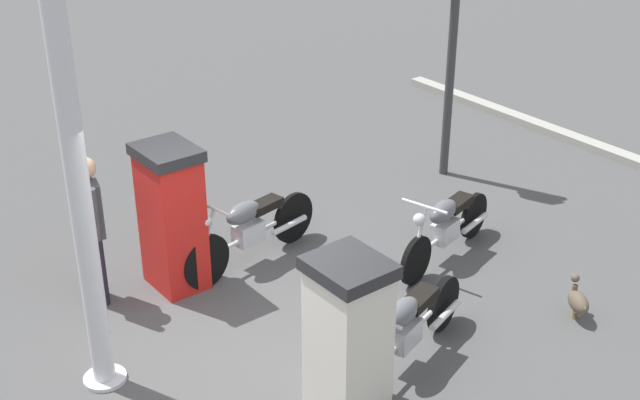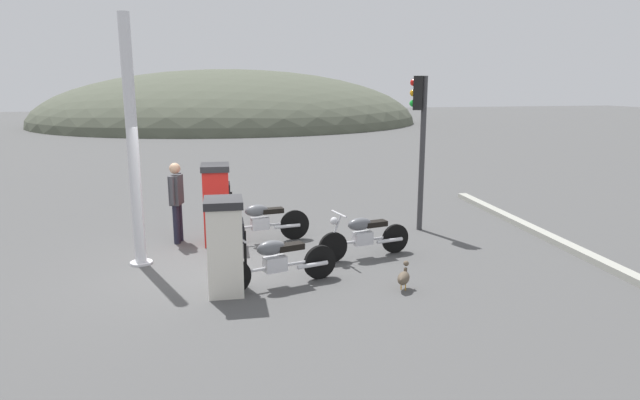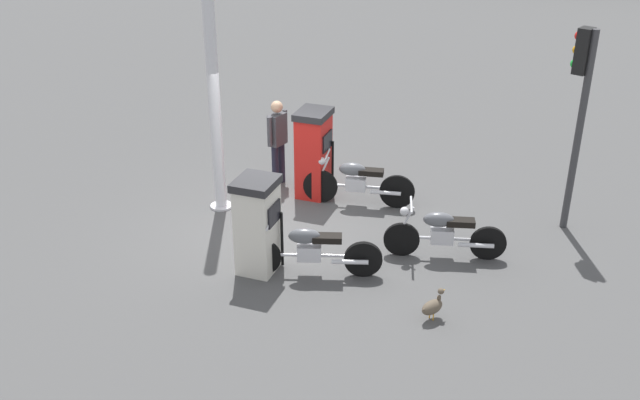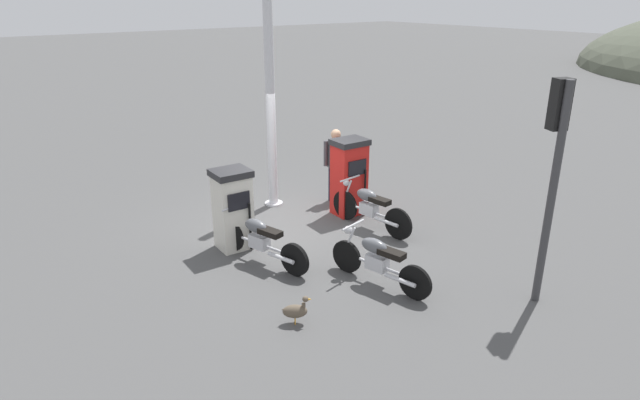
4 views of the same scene
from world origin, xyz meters
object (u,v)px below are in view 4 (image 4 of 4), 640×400
(motorcycle_far_pump, at_px, (369,206))
(attendant_person, at_px, (336,160))
(motorcycle_near_pump, at_px, (260,239))
(canopy_support_pole, at_px, (271,111))
(roadside_traffic_light, at_px, (555,154))
(fuel_pump_near, at_px, (233,209))
(motorcycle_extra, at_px, (378,259))
(fuel_pump_far, at_px, (349,176))
(wandering_duck, at_px, (296,310))

(motorcycle_far_pump, xyz_separation_m, attendant_person, (-1.66, 0.45, 0.48))
(motorcycle_near_pump, distance_m, canopy_support_pole, 3.28)
(motorcycle_far_pump, bearing_deg, roadside_traffic_light, 4.33)
(fuel_pump_near, xyz_separation_m, motorcycle_extra, (2.63, 1.19, -0.32))
(attendant_person, bearing_deg, roadside_traffic_light, -2.06)
(fuel_pump_near, relative_size, fuel_pump_far, 0.92)
(wandering_duck, relative_size, roadside_traffic_light, 0.13)
(fuel_pump_near, distance_m, attendant_person, 3.15)
(motorcycle_near_pump, xyz_separation_m, motorcycle_extra, (1.83, 1.12, 0.01))
(motorcycle_far_pump, height_order, roadside_traffic_light, roadside_traffic_light)
(motorcycle_far_pump, height_order, wandering_duck, motorcycle_far_pump)
(motorcycle_near_pump, bearing_deg, roadside_traffic_light, 37.68)
(attendant_person, bearing_deg, motorcycle_extra, -28.46)
(motorcycle_near_pump, relative_size, roadside_traffic_light, 0.61)
(fuel_pump_near, relative_size, canopy_support_pole, 0.34)
(fuel_pump_near, bearing_deg, motorcycle_extra, 24.25)
(motorcycle_far_pump, relative_size, motorcycle_extra, 1.06)
(canopy_support_pole, bearing_deg, fuel_pump_far, 35.01)
(roadside_traffic_light, distance_m, canopy_support_pole, 5.95)
(motorcycle_near_pump, bearing_deg, attendant_person, 118.26)
(motorcycle_near_pump, distance_m, attendant_person, 3.41)
(wandering_duck, distance_m, roadside_traffic_light, 4.32)
(motorcycle_extra, xyz_separation_m, canopy_support_pole, (-4.07, 0.59, 1.68))
(motorcycle_extra, relative_size, roadside_traffic_light, 0.56)
(motorcycle_near_pump, bearing_deg, canopy_support_pole, 142.72)
(fuel_pump_far, bearing_deg, fuel_pump_near, -90.00)
(motorcycle_far_pump, relative_size, roadside_traffic_light, 0.59)
(attendant_person, bearing_deg, motorcycle_far_pump, -15.29)
(motorcycle_near_pump, relative_size, canopy_support_pole, 0.47)
(motorcycle_far_pump, bearing_deg, motorcycle_near_pump, -91.50)
(fuel_pump_near, bearing_deg, motorcycle_near_pump, 5.01)
(fuel_pump_far, relative_size, roadside_traffic_light, 0.48)
(fuel_pump_near, relative_size, roadside_traffic_light, 0.45)
(motorcycle_far_pump, bearing_deg, fuel_pump_far, 167.43)
(motorcycle_far_pump, xyz_separation_m, wandering_duck, (1.89, -3.11, -0.27))
(fuel_pump_near, bearing_deg, canopy_support_pole, 128.94)
(motorcycle_near_pump, bearing_deg, motorcycle_extra, 31.39)
(motorcycle_near_pump, xyz_separation_m, attendant_person, (-1.60, 2.97, 0.51))
(attendant_person, bearing_deg, fuel_pump_near, -75.41)
(motorcycle_near_pump, xyz_separation_m, roadside_traffic_light, (3.61, 2.78, 1.89))
(motorcycle_far_pump, bearing_deg, motorcycle_extra, -38.51)
(fuel_pump_near, xyz_separation_m, fuel_pump_far, (-0.00, 2.78, 0.06))
(attendant_person, xyz_separation_m, canopy_support_pole, (-0.64, -1.27, 1.17))
(motorcycle_far_pump, bearing_deg, attendant_person, 164.71)
(fuel_pump_far, height_order, roadside_traffic_light, roadside_traffic_light)
(motorcycle_far_pump, xyz_separation_m, roadside_traffic_light, (3.54, 0.27, 1.86))
(motorcycle_near_pump, relative_size, motorcycle_far_pump, 1.02)
(motorcycle_extra, bearing_deg, fuel_pump_far, 148.78)
(fuel_pump_near, height_order, motorcycle_near_pump, fuel_pump_near)
(canopy_support_pole, bearing_deg, motorcycle_near_pump, -37.28)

